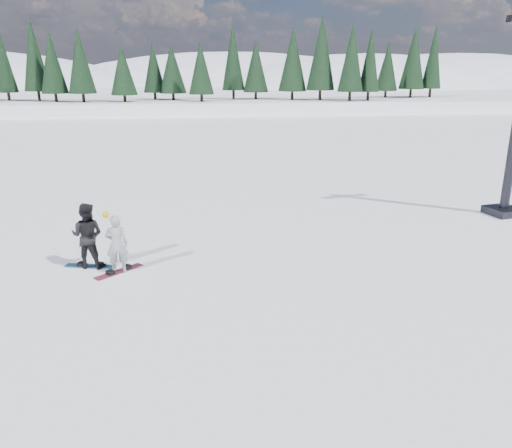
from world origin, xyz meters
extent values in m
plane|color=white|center=(0.00, 0.00, 0.00)|extent=(420.00, 420.00, 0.00)
cube|color=white|center=(0.00, 55.00, -1.00)|extent=(90.00, 14.00, 5.00)
ellipsoid|color=white|center=(20.00, 200.00, -14.63)|extent=(182.00, 140.00, 53.20)
ellipsoid|color=white|center=(110.00, 185.00, -13.86)|extent=(156.00, 120.00, 50.40)
ellipsoid|color=white|center=(60.00, 150.00, -12.38)|extent=(117.00, 90.00, 45.00)
cone|color=black|center=(-19.90, 55.00, 5.25)|extent=(3.20, 3.20, 7.50)
cone|color=black|center=(-16.29, 55.00, 5.25)|extent=(3.20, 3.20, 7.50)
cone|color=black|center=(-12.67, 55.00, 5.25)|extent=(3.20, 3.20, 7.50)
cone|color=black|center=(-9.05, 55.00, 5.25)|extent=(3.20, 3.20, 7.50)
cone|color=black|center=(-5.43, 55.00, 5.25)|extent=(3.20, 3.20, 7.50)
cone|color=black|center=(-1.81, 55.00, 5.25)|extent=(3.20, 3.20, 7.50)
cone|color=black|center=(1.81, 55.00, 5.25)|extent=(3.20, 3.20, 7.50)
cone|color=black|center=(5.43, 55.00, 5.25)|extent=(3.20, 3.20, 7.50)
cone|color=black|center=(9.05, 55.00, 5.25)|extent=(3.20, 3.20, 7.50)
cone|color=black|center=(12.67, 55.00, 5.25)|extent=(3.20, 3.20, 7.50)
cone|color=black|center=(16.29, 55.00, 5.25)|extent=(3.20, 3.20, 7.50)
cone|color=black|center=(19.90, 55.00, 5.25)|extent=(3.20, 3.20, 7.50)
cone|color=black|center=(23.52, 55.00, 5.25)|extent=(3.20, 3.20, 7.50)
cone|color=black|center=(27.14, 55.00, 5.25)|extent=(3.20, 3.20, 7.50)
cone|color=black|center=(30.76, 55.00, 5.25)|extent=(3.20, 3.20, 7.50)
cone|color=black|center=(34.38, 55.00, 5.25)|extent=(3.20, 3.20, 7.50)
cone|color=black|center=(38.00, 55.00, 5.25)|extent=(3.20, 3.20, 7.50)
cube|color=black|center=(15.61, 4.54, 0.15)|extent=(1.37, 1.37, 0.29)
imported|color=gray|center=(1.22, 0.47, 0.85)|extent=(0.65, 0.45, 1.69)
sphere|color=#DD9B0B|center=(1.02, 0.35, 1.75)|extent=(0.18, 0.18, 0.18)
imported|color=black|center=(0.34, 0.99, 0.97)|extent=(1.08, 0.92, 1.94)
cube|color=maroon|center=(1.22, 0.47, 0.01)|extent=(1.31, 1.20, 0.03)
cube|color=#19758C|center=(0.34, 0.99, 0.01)|extent=(1.52, 0.62, 0.03)
camera|label=1|loc=(3.45, -13.12, 5.58)|focal=35.00mm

